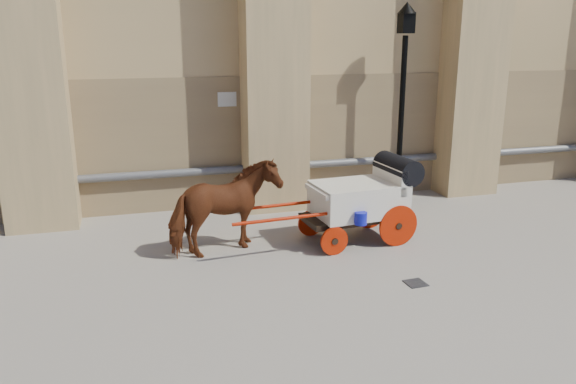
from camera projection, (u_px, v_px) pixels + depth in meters
name	position (u px, v px, depth m)	size (l,w,h in m)	color
ground	(380.00, 259.00, 10.08)	(90.00, 90.00, 0.00)	slate
horse	(225.00, 208.00, 10.15)	(0.92, 2.02, 1.71)	maroon
carriage	(364.00, 196.00, 10.83)	(3.78, 1.41, 1.63)	black
street_lamp	(402.00, 99.00, 13.00)	(0.43, 0.43, 4.60)	black
drain_grate_near	(416.00, 283.00, 9.07)	(0.32, 0.32, 0.01)	black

